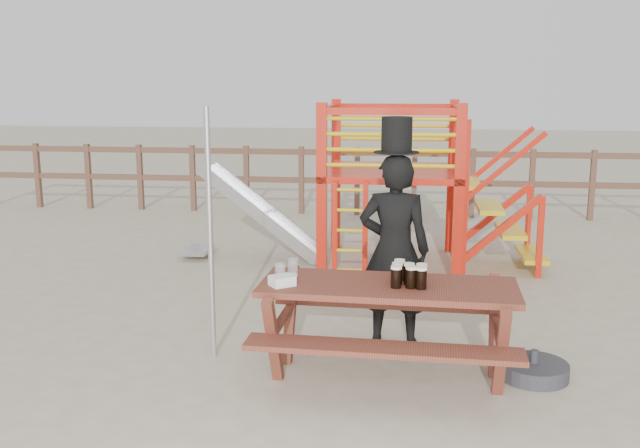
# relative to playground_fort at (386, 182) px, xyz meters

# --- Properties ---
(ground) EXTENTS (60.00, 60.00, 0.00)m
(ground) POSITION_rel_playground_fort_xyz_m (-0.12, -3.58, -1.07)
(ground) COLOR #B9AC90
(ground) RESTS_ON ground
(back_fence) EXTENTS (15.09, 0.09, 1.20)m
(back_fence) POSITION_rel_playground_fort_xyz_m (-0.12, 3.42, -0.34)
(back_fence) COLOR brown
(back_fence) RESTS_ON ground
(playground_fort) EXTENTS (4.71, 1.84, 2.10)m
(playground_fort) POSITION_rel_playground_fort_xyz_m (0.00, 0.00, 0.00)
(playground_fort) COLOR red
(playground_fort) RESTS_ON ground
(picnic_table) EXTENTS (2.06, 1.45, 0.78)m
(picnic_table) POSITION_rel_playground_fort_xyz_m (0.17, -3.63, -0.58)
(picnic_table) COLOR brown
(picnic_table) RESTS_ON ground
(man_with_hat) EXTENTS (0.65, 0.45, 2.05)m
(man_with_hat) POSITION_rel_playground_fort_xyz_m (0.19, -2.85, -0.16)
(man_with_hat) COLOR black
(man_with_hat) RESTS_ON ground
(metal_pole) EXTENTS (0.05, 0.05, 2.15)m
(metal_pole) POSITION_rel_playground_fort_xyz_m (-1.34, -3.37, 0.00)
(metal_pole) COLOR #B2B2B7
(metal_pole) RESTS_ON ground
(parasol_base) EXTENTS (0.55, 0.55, 0.23)m
(parasol_base) POSITION_rel_playground_fort_xyz_m (1.34, -3.49, -1.01)
(parasol_base) COLOR #313136
(parasol_base) RESTS_ON ground
(paper_bag) EXTENTS (0.23, 0.22, 0.08)m
(paper_bag) POSITION_rel_playground_fort_xyz_m (-0.65, -3.78, -0.25)
(paper_bag) COLOR white
(paper_bag) RESTS_ON picnic_table
(stout_pints) EXTENTS (0.28, 0.30, 0.17)m
(stout_pints) POSITION_rel_playground_fort_xyz_m (0.32, -3.65, -0.21)
(stout_pints) COLOR black
(stout_pints) RESTS_ON picnic_table
(empty_glasses) EXTENTS (0.15, 0.27, 0.15)m
(empty_glasses) POSITION_rel_playground_fort_xyz_m (-0.65, -3.60, -0.22)
(empty_glasses) COLOR silver
(empty_glasses) RESTS_ON picnic_table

